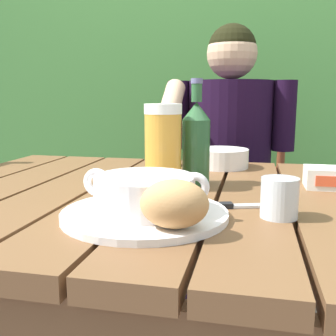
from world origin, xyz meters
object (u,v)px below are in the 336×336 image
Objects in this scene: soup_bowl at (145,192)px; diner_bowl at (221,158)px; beer_bottle at (196,141)px; serving_plate at (145,214)px; chair_near_diner at (230,209)px; bread_roll at (174,204)px; beer_glass at (163,146)px; butter_tub at (331,178)px; person_eating at (228,161)px; water_glass_small at (279,198)px; table_knife at (231,206)px.

diner_bowl is (0.09, 0.53, -0.02)m from soup_bowl.
soup_bowl is at bearing -99.35° from beer_bottle.
diner_bowl is at bearing 80.43° from serving_plate.
chair_near_diner is 1.20m from bread_roll.
serving_plate is 1.51× the size of beer_glass.
bread_roll is 0.32m from beer_glass.
diner_bowl is at bearing 140.64° from butter_tub.
soup_bowl is at bearing -94.75° from chair_near_diner.
butter_tub reaches higher than serving_plate.
beer_bottle reaches higher than butter_tub.
serving_plate is 1.29× the size of soup_bowl.
beer_glass is at bearing -99.23° from person_eating.
water_glass_small is at bearing -74.00° from diner_bowl.
serving_plate is at bearing -99.57° from diner_bowl.
soup_bowl is at bearing -85.15° from beer_glass.
serving_plate is 0.23m from water_glass_small.
chair_near_diner is 4.41× the size of soup_bowl.
water_glass_small is at bearing 11.89° from soup_bowl.
table_knife is (0.14, 0.09, -0.04)m from soup_bowl.
soup_bowl is (-0.09, -1.07, 0.33)m from chair_near_diner.
beer_glass is at bearing 94.85° from soup_bowl.
chair_near_diner reaches higher than beer_glass.
person_eating is 0.84m from water_glass_small.
soup_bowl is 0.90× the size of beer_bottle.
beer_bottle reaches higher than table_knife.
person_eating reaches higher than table_knife.
chair_near_diner reaches higher than butter_tub.
diner_bowl is at bearing 106.00° from water_glass_small.
serving_plate is 0.47m from butter_tub.
person_eating is at bearing 84.38° from soup_bowl.
serving_plate is at bearing -85.15° from beer_glass.
bread_roll is 0.20m from water_glass_small.
beer_bottle is 2.17× the size of butter_tub.
bread_roll is (0.07, -0.08, 0.04)m from serving_plate.
chair_near_diner is 0.93m from beer_glass.
beer_glass is 0.33m from diner_bowl.
bread_roll is 0.69× the size of diner_bowl.
table_knife is (0.06, -0.79, 0.04)m from person_eating.
water_glass_small is at bearing -116.49° from butter_tub.
bread_roll reaches higher than butter_tub.
beer_bottle is at bearing 80.65° from soup_bowl.
diner_bowl is at bearing 80.18° from beer_bottle.
chair_near_diner is 6.22× the size of diner_bowl.
diner_bowl is (-0.27, 0.22, 0.00)m from butter_tub.
butter_tub is (0.38, 0.08, -0.07)m from beer_glass.
beer_bottle reaches higher than diner_bowl.
serving_plate reaches higher than table_knife.
water_glass_small is at bearing -26.99° from table_knife.
person_eating is at bearing -90.83° from chair_near_diner.
butter_tub is (0.13, 0.26, -0.01)m from water_glass_small.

